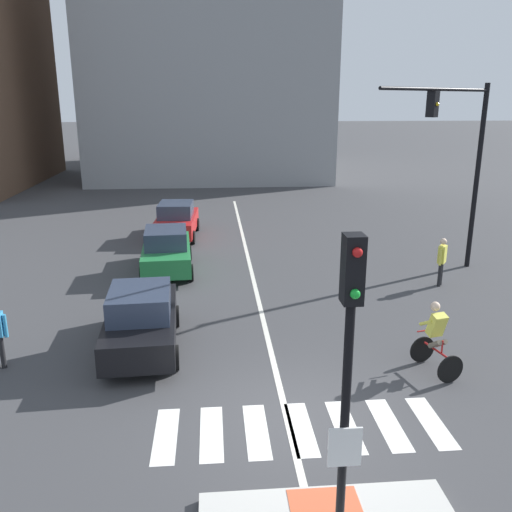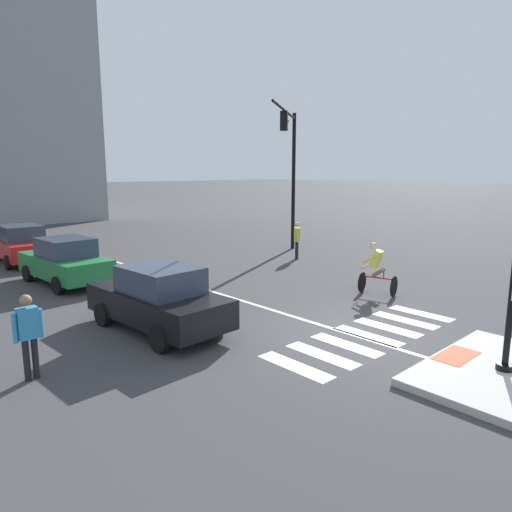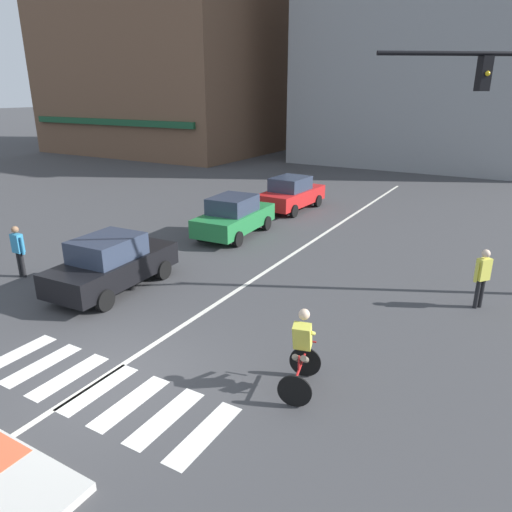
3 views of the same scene
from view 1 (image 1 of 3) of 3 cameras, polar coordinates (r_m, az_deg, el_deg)
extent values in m
plane|color=#3D3D3F|center=(11.20, 4.57, -17.02)|extent=(300.00, 300.00, 0.00)
cube|color=#DB5B38|center=(9.20, 7.23, -24.45)|extent=(1.10, 0.60, 0.01)
cylinder|color=black|center=(7.33, 9.35, -17.95)|extent=(0.12, 0.12, 3.54)
cube|color=white|center=(7.37, 9.43, -19.41)|extent=(0.44, 0.03, 0.56)
cube|color=black|center=(6.37, 10.25, -1.40)|extent=(0.24, 0.28, 0.84)
sphere|color=red|center=(6.15, 10.74, 0.37)|extent=(0.12, 0.12, 0.12)
sphere|color=green|center=(6.30, 10.50, -4.00)|extent=(0.12, 0.12, 0.12)
cube|color=silver|center=(10.89, -9.57, -18.28)|extent=(0.44, 1.80, 0.01)
cube|color=silver|center=(10.84, -4.75, -18.24)|extent=(0.44, 1.80, 0.01)
cube|color=silver|center=(10.87, 0.06, -18.08)|extent=(0.44, 1.80, 0.01)
cube|color=silver|center=(10.96, 4.82, -17.81)|extent=(0.44, 1.80, 0.01)
cube|color=silver|center=(11.12, 9.45, -17.43)|extent=(0.44, 1.80, 0.01)
cube|color=silver|center=(11.35, 13.90, -16.97)|extent=(0.44, 1.80, 0.01)
cube|color=silver|center=(11.64, 18.13, -16.43)|extent=(0.44, 1.80, 0.01)
cube|color=silver|center=(20.22, -0.56, -1.36)|extent=(0.14, 28.00, 0.01)
cylinder|color=black|center=(21.39, 22.41, 7.59)|extent=(0.18, 0.18, 6.70)
cylinder|color=black|center=(18.62, 18.90, 16.42)|extent=(4.96, 3.52, 0.11)
cube|color=black|center=(18.36, 18.26, 15.08)|extent=(0.39, 0.39, 0.80)
sphere|color=gold|center=(18.27, 18.72, 15.04)|extent=(0.12, 0.12, 0.12)
cube|color=gray|center=(49.47, -5.09, 20.36)|extent=(18.19, 21.48, 19.37)
cube|color=#237A3D|center=(20.07, -9.46, 0.20)|extent=(1.94, 4.19, 0.70)
cube|color=#2D384C|center=(19.75, -9.55, 1.95)|extent=(1.59, 1.98, 0.64)
cylinder|color=black|center=(21.42, -11.58, 0.15)|extent=(0.21, 0.61, 0.60)
cylinder|color=black|center=(21.38, -7.13, 0.33)|extent=(0.21, 0.61, 0.60)
cylinder|color=black|center=(19.00, -11.98, -1.97)|extent=(0.21, 0.61, 0.60)
cylinder|color=black|center=(18.95, -6.95, -1.77)|extent=(0.21, 0.61, 0.60)
cube|color=black|center=(14.03, -12.04, -7.12)|extent=(1.92, 4.18, 0.70)
cube|color=#2D384C|center=(13.64, -12.25, -4.79)|extent=(1.58, 1.98, 0.64)
cylinder|color=black|center=(15.42, -14.76, -6.53)|extent=(0.21, 0.61, 0.60)
cylinder|color=black|center=(15.29, -8.52, -6.35)|extent=(0.21, 0.61, 0.60)
cylinder|color=black|center=(13.13, -16.01, -10.81)|extent=(0.21, 0.61, 0.60)
cylinder|color=black|center=(12.98, -8.59, -10.65)|extent=(0.21, 0.61, 0.60)
cube|color=red|center=(25.01, -8.42, 3.45)|extent=(1.91, 4.18, 0.70)
cube|color=#2D384C|center=(24.73, -8.52, 4.89)|extent=(1.58, 1.97, 0.64)
cylinder|color=black|center=(26.43, -9.88, 3.30)|extent=(0.21, 0.61, 0.60)
cylinder|color=black|center=(26.24, -6.27, 3.35)|extent=(0.21, 0.61, 0.60)
cylinder|color=black|center=(23.98, -10.70, 1.93)|extent=(0.21, 0.61, 0.60)
cylinder|color=black|center=(23.78, -6.73, 1.98)|extent=(0.21, 0.61, 0.60)
cylinder|color=black|center=(13.76, 17.24, -9.47)|extent=(0.65, 0.20, 0.66)
cylinder|color=black|center=(13.02, 19.94, -11.26)|extent=(0.65, 0.20, 0.66)
cylinder|color=#B21E1E|center=(13.29, 18.64, -9.49)|extent=(0.26, 0.88, 0.05)
cylinder|color=#B21E1E|center=(13.09, 19.18, -9.08)|extent=(0.04, 0.04, 0.30)
cylinder|color=#B21E1E|center=(13.51, 17.55, -7.56)|extent=(0.44, 0.14, 0.04)
cylinder|color=#6B6051|center=(13.16, 18.48, -8.88)|extent=(0.21, 0.41, 0.33)
cylinder|color=#6B6051|center=(13.25, 19.04, -8.76)|extent=(0.21, 0.41, 0.33)
cube|color=#DBD64C|center=(13.11, 18.67, -6.95)|extent=(0.42, 0.45, 0.60)
sphere|color=beige|center=(13.04, 18.52, -5.10)|extent=(0.22, 0.22, 0.22)
cylinder|color=#DBD64C|center=(13.15, 17.64, -6.78)|extent=(0.19, 0.46, 0.31)
cylinder|color=#DBD64C|center=(13.33, 18.76, -6.56)|extent=(0.19, 0.46, 0.31)
cylinder|color=black|center=(14.19, -25.36, -9.20)|extent=(0.12, 0.12, 0.82)
cylinder|color=#338CBF|center=(13.88, -25.10, -6.75)|extent=(0.09, 0.09, 0.56)
cylinder|color=black|center=(19.27, 18.93, -1.90)|extent=(0.12, 0.12, 0.82)
cylinder|color=black|center=(19.42, 19.05, -1.78)|extent=(0.12, 0.12, 0.82)
cube|color=#DBD64C|center=(19.15, 19.19, 0.18)|extent=(0.39, 0.42, 0.60)
cylinder|color=#DBD64C|center=(18.95, 19.00, -0.13)|extent=(0.09, 0.09, 0.56)
cylinder|color=#DBD64C|center=(19.38, 19.34, 0.20)|extent=(0.09, 0.09, 0.56)
sphere|color=beige|center=(19.04, 19.31, 1.45)|extent=(0.22, 0.22, 0.22)
camera|label=2|loc=(8.44, -69.85, -10.00)|focal=32.43mm
camera|label=3|loc=(9.11, 61.86, 4.44)|focal=33.04mm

